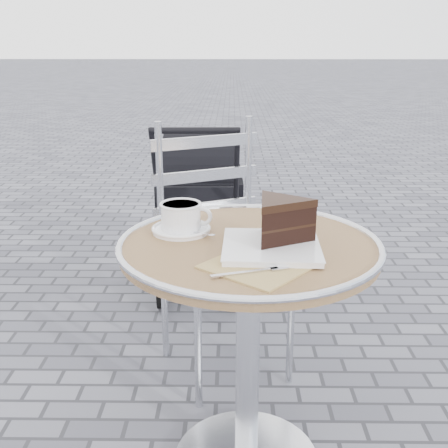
{
  "coord_description": "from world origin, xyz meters",
  "views": [
    {
      "loc": [
        -0.05,
        -1.43,
        1.25
      ],
      "look_at": [
        -0.07,
        0.01,
        0.78
      ],
      "focal_mm": 45.0,
      "sensor_mm": 36.0,
      "label": 1
    }
  ],
  "objects_px": {
    "cafe_table": "(248,298)",
    "bistro_chair": "(214,218)",
    "cappuccino_set": "(182,219)",
    "baby_stroller": "(200,208)",
    "cake_plate_set": "(278,226)"
  },
  "relations": [
    {
      "from": "cafe_table",
      "to": "cake_plate_set",
      "type": "relative_size",
      "value": 1.89
    },
    {
      "from": "bistro_chair",
      "to": "cappuccino_set",
      "type": "bearing_deg",
      "value": -122.85
    },
    {
      "from": "cake_plate_set",
      "to": "baby_stroller",
      "type": "distance_m",
      "value": 1.51
    },
    {
      "from": "cafe_table",
      "to": "cappuccino_set",
      "type": "xyz_separation_m",
      "value": [
        -0.19,
        0.09,
        0.2
      ]
    },
    {
      "from": "cafe_table",
      "to": "baby_stroller",
      "type": "relative_size",
      "value": 0.81
    },
    {
      "from": "cafe_table",
      "to": "baby_stroller",
      "type": "bearing_deg",
      "value": 98.7
    },
    {
      "from": "cappuccino_set",
      "to": "bistro_chair",
      "type": "height_order",
      "value": "bistro_chair"
    },
    {
      "from": "baby_stroller",
      "to": "cafe_table",
      "type": "bearing_deg",
      "value": -82.61
    },
    {
      "from": "cafe_table",
      "to": "cappuccino_set",
      "type": "bearing_deg",
      "value": 154.81
    },
    {
      "from": "cake_plate_set",
      "to": "cafe_table",
      "type": "bearing_deg",
      "value": 152.69
    },
    {
      "from": "cafe_table",
      "to": "baby_stroller",
      "type": "xyz_separation_m",
      "value": [
        -0.21,
        1.4,
        -0.15
      ]
    },
    {
      "from": "cafe_table",
      "to": "bistro_chair",
      "type": "height_order",
      "value": "bistro_chair"
    },
    {
      "from": "cafe_table",
      "to": "bistro_chair",
      "type": "relative_size",
      "value": 0.76
    },
    {
      "from": "cafe_table",
      "to": "bistro_chair",
      "type": "bearing_deg",
      "value": 100.45
    },
    {
      "from": "cappuccino_set",
      "to": "baby_stroller",
      "type": "xyz_separation_m",
      "value": [
        -0.02,
        1.31,
        -0.36
      ]
    }
  ]
}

